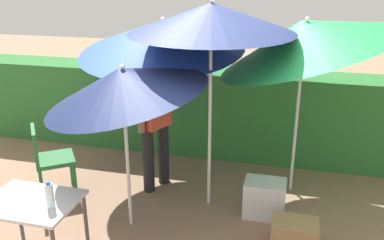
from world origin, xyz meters
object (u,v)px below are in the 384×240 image
at_px(umbrella_navy, 123,82).
at_px(cooler_box, 264,198).
at_px(umbrella_orange, 305,36).
at_px(folding_table, 32,209).
at_px(bottle_water, 50,195).
at_px(person_vendor, 155,118).
at_px(crate_cardboard, 294,234).
at_px(umbrella_yellow, 212,18).
at_px(chair_plastic, 48,157).
at_px(umbrella_rainbow, 161,36).

height_order(umbrella_navy, cooler_box, umbrella_navy).
bearing_deg(umbrella_orange, folding_table, -137.71).
bearing_deg(umbrella_orange, cooler_box, -115.46).
height_order(folding_table, bottle_water, bottle_water).
relative_size(person_vendor, crate_cardboard, 4.16).
bearing_deg(umbrella_orange, umbrella_yellow, -151.67).
bearing_deg(bottle_water, umbrella_yellow, 56.08).
xyz_separation_m(chair_plastic, cooler_box, (2.57, 0.19, -0.30)).
xyz_separation_m(umbrella_navy, crate_cardboard, (1.72, 0.05, -1.46)).
xyz_separation_m(umbrella_rainbow, person_vendor, (0.02, -0.36, -0.93)).
relative_size(umbrella_navy, person_vendor, 1.05).
xyz_separation_m(umbrella_yellow, chair_plastic, (-1.91, -0.28, -1.64)).
relative_size(person_vendor, bottle_water, 7.83).
xyz_separation_m(umbrella_rainbow, umbrella_yellow, (0.75, -0.59, 0.29)).
height_order(umbrella_orange, umbrella_yellow, umbrella_orange).
distance_m(cooler_box, bottle_water, 2.32).
relative_size(umbrella_rainbow, umbrella_orange, 0.91).
relative_size(umbrella_yellow, person_vendor, 1.25).
bearing_deg(crate_cardboard, umbrella_rainbow, 145.61).
relative_size(umbrella_navy, bottle_water, 8.21).
height_order(umbrella_rainbow, cooler_box, umbrella_rainbow).
distance_m(umbrella_navy, person_vendor, 1.11).
height_order(umbrella_yellow, cooler_box, umbrella_yellow).
bearing_deg(umbrella_navy, umbrella_yellow, 42.03).
relative_size(umbrella_rainbow, folding_table, 2.78).
distance_m(crate_cardboard, folding_table, 2.49).
bearing_deg(chair_plastic, umbrella_yellow, 8.41).
bearing_deg(person_vendor, bottle_water, -99.97).
bearing_deg(chair_plastic, bottle_water, -55.69).
relative_size(cooler_box, bottle_water, 1.89).
bearing_deg(umbrella_rainbow, bottle_water, -97.89).
height_order(cooler_box, crate_cardboard, cooler_box).
height_order(umbrella_rainbow, person_vendor, umbrella_rainbow).
xyz_separation_m(cooler_box, crate_cardboard, (0.34, -0.50, -0.07)).
height_order(umbrella_orange, bottle_water, umbrella_orange).
bearing_deg(crate_cardboard, folding_table, -158.16).
height_order(umbrella_yellow, umbrella_navy, umbrella_yellow).
distance_m(umbrella_navy, crate_cardboard, 2.25).
distance_m(person_vendor, folding_table, 1.85).
relative_size(folding_table, bottle_water, 3.33).
relative_size(umbrella_orange, bottle_water, 10.21).
bearing_deg(bottle_water, cooler_box, 40.65).
relative_size(crate_cardboard, bottle_water, 1.88).
bearing_deg(umbrella_orange, crate_cardboard, -87.27).
height_order(cooler_box, folding_table, folding_table).
bearing_deg(umbrella_rainbow, folding_table, -104.10).
bearing_deg(chair_plastic, umbrella_navy, -17.24).
height_order(person_vendor, folding_table, person_vendor).
relative_size(chair_plastic, folding_table, 1.11).
bearing_deg(folding_table, umbrella_orange, 42.29).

